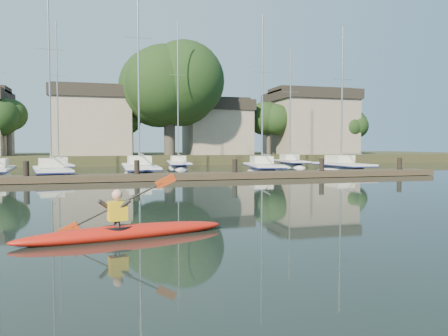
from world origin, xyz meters
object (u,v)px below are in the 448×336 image
object	(u,v)px
kayak	(124,230)
sailboat_4	(342,174)
sailboat_2	(140,178)
sailboat_7	(291,168)
sailboat_6	(178,170)
sailboat_3	(263,175)
sailboat_1	(52,181)
dock	(187,176)
sailboat_5	(59,172)

from	to	relation	value
kayak	sailboat_4	xyz separation A→B (m)	(17.73, 20.67, -0.39)
sailboat_2	sailboat_7	xyz separation A→B (m)	(15.15, 8.28, 0.02)
sailboat_6	sailboat_3	bearing A→B (deg)	-52.62
kayak	sailboat_1	xyz separation A→B (m)	(-3.64, 19.82, -0.38)
sailboat_3	sailboat_1	bearing A→B (deg)	-164.72
sailboat_2	sailboat_4	size ratio (longest dim) A/B	1.29
sailboat_4	dock	bearing A→B (deg)	-162.50
dock	sailboat_1	world-z (taller)	sailboat_1
dock	sailboat_4	size ratio (longest dim) A/B	2.68
sailboat_5	sailboat_7	xyz separation A→B (m)	(21.14, 0.97, -0.02)
dock	sailboat_6	distance (m)	13.61
sailboat_5	sailboat_3	bearing A→B (deg)	-34.37
dock	sailboat_5	distance (m)	14.90
dock	sailboat_7	size ratio (longest dim) A/B	2.70
sailboat_4	sailboat_7	distance (m)	8.65
sailboat_4	sailboat_6	xyz separation A→B (m)	(-11.57, 8.89, 0.04)
kayak	sailboat_6	xyz separation A→B (m)	(6.16, 29.55, -0.35)
dock	sailboat_1	bearing A→B (deg)	155.08
sailboat_1	sailboat_4	distance (m)	21.38
sailboat_5	sailboat_4	bearing A→B (deg)	-29.12
sailboat_5	sailboat_6	distance (m)	10.22
dock	sailboat_5	world-z (taller)	sailboat_5
sailboat_4	sailboat_7	size ratio (longest dim) A/B	1.01
dock	sailboat_7	world-z (taller)	sailboat_7
dock	sailboat_4	distance (m)	14.05
sailboat_1	sailboat_7	size ratio (longest dim) A/B	1.12
dock	sailboat_5	size ratio (longest dim) A/B	2.54
sailboat_4	sailboat_7	xyz separation A→B (m)	(-0.57, 8.63, 0.02)
sailboat_6	sailboat_4	bearing A→B (deg)	-31.95
sailboat_7	kayak	bearing A→B (deg)	-112.98
kayak	sailboat_6	world-z (taller)	sailboat_6
sailboat_1	sailboat_7	distance (m)	22.85
sailboat_6	dock	bearing A→B (deg)	-91.61
dock	sailboat_3	size ratio (longest dim) A/B	2.56
sailboat_1	sailboat_5	bearing A→B (deg)	82.54
kayak	sailboat_3	distance (m)	24.11
sailboat_2	sailboat_4	world-z (taller)	sailboat_2
sailboat_2	sailboat_7	distance (m)	17.27
sailboat_2	sailboat_3	xyz separation A→B (m)	(9.26, 0.30, 0.01)
sailboat_4	kayak	bearing A→B (deg)	-132.27
sailboat_3	sailboat_5	xyz separation A→B (m)	(-15.25, 7.01, 0.03)
kayak	sailboat_4	size ratio (longest dim) A/B	0.38
sailboat_1	sailboat_6	world-z (taller)	sailboat_6
dock	sailboat_4	world-z (taller)	sailboat_4
kayak	dock	bearing A→B (deg)	62.78
sailboat_1	dock	bearing A→B (deg)	-34.70
sailboat_1	sailboat_2	xyz separation A→B (m)	(5.64, 1.20, -0.01)
sailboat_3	sailboat_6	bearing A→B (deg)	131.35
sailboat_1	sailboat_3	bearing A→B (deg)	-4.06
sailboat_1	sailboat_4	size ratio (longest dim) A/B	1.11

